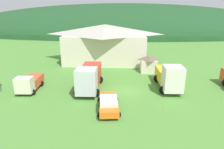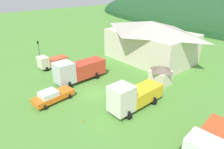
# 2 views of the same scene
# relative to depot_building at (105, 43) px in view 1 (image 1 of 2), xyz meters

# --- Properties ---
(ground_plane) EXTENTS (200.00, 200.00, 0.00)m
(ground_plane) POSITION_rel_depot_building_xyz_m (3.77, -16.46, -3.91)
(ground_plane) COLOR #518C38
(forested_hill_backdrop) EXTENTS (156.74, 60.00, 26.02)m
(forested_hill_backdrop) POSITION_rel_depot_building_xyz_m (3.77, 56.04, -3.91)
(forested_hill_backdrop) COLOR #1E4723
(forested_hill_backdrop) RESTS_ON ground
(depot_building) EXTENTS (17.10, 11.15, 7.59)m
(depot_building) POSITION_rel_depot_building_xyz_m (0.00, 0.00, 0.00)
(depot_building) COLOR beige
(depot_building) RESTS_ON ground
(play_shed_cream) EXTENTS (2.91, 2.75, 2.96)m
(play_shed_cream) POSITION_rel_depot_building_xyz_m (8.05, -7.32, -2.39)
(play_shed_cream) COLOR beige
(play_shed_cream) RESTS_ON ground
(light_truck_cream) EXTENTS (2.69, 5.28, 2.37)m
(light_truck_cream) POSITION_rel_depot_building_xyz_m (-8.98, -16.73, -2.76)
(light_truck_cream) COLOR beige
(light_truck_cream) RESTS_ON ground
(tow_truck_silver) EXTENTS (3.35, 8.17, 3.64)m
(tow_truck_silver) POSITION_rel_depot_building_xyz_m (-1.00, -16.01, -2.06)
(tow_truck_silver) COLOR silver
(tow_truck_silver) RESTS_ON ground
(heavy_rig_striped) EXTENTS (3.19, 7.62, 3.72)m
(heavy_rig_striped) POSITION_rel_depot_building_xyz_m (9.81, -15.31, -2.14)
(heavy_rig_striped) COLOR silver
(heavy_rig_striped) RESTS_ON ground
(service_pickup_orange) EXTENTS (2.72, 5.46, 1.66)m
(service_pickup_orange) POSITION_rel_depot_building_xyz_m (1.94, -21.85, -3.08)
(service_pickup_orange) COLOR orange
(service_pickup_orange) RESTS_ON ground
(traffic_cone_near_pickup) EXTENTS (0.36, 0.36, 0.54)m
(traffic_cone_near_pickup) POSITION_rel_depot_building_xyz_m (8.04, -21.30, -3.91)
(traffic_cone_near_pickup) COLOR orange
(traffic_cone_near_pickup) RESTS_ON ground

